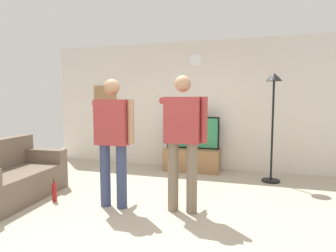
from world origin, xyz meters
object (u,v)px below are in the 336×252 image
Objects in this scene: floor_lamp at (273,105)px; person_standing_nearer_lamp at (113,135)px; tv_stand at (192,160)px; television at (193,133)px; wall_clock at (196,60)px; framed_picture at (105,96)px; person_standing_nearer_couch at (183,134)px; beverage_bottle at (54,192)px; side_couch at (7,179)px.

floor_lamp reaches higher than person_standing_nearer_lamp.
floor_lamp is 2.88m from person_standing_nearer_lamp.
television is (0.00, 0.05, 0.56)m from tv_stand.
wall_clock reaches higher than tv_stand.
person_standing_nearer_couch is (2.49, -2.47, -0.54)m from framed_picture.
beverage_bottle is (-1.52, -2.64, -2.16)m from wall_clock.
television is 2.41m from person_standing_nearer_lamp.
person_standing_nearer_lamp is 1.76m from side_couch.
framed_picture is (-2.15, 0.00, -0.73)m from wall_clock.
person_standing_nearer_lamp is at bearing -173.70° from person_standing_nearer_couch.
tv_stand is 2.34m from person_standing_nearer_couch.
tv_stand is 4.42× the size of wall_clock.
wall_clock is 0.15× the size of person_standing_nearer_lamp.
floor_lamp is at bearing -15.53° from television.
tv_stand is 3.35× the size of beverage_bottle.
television is at bearing 75.33° from person_standing_nearer_lamp.
beverage_bottle is at bearing -175.09° from person_standing_nearer_lamp.
beverage_bottle is (-3.05, -1.98, -1.24)m from floor_lamp.
television is at bearing 90.00° from tv_stand.
television is 4.27× the size of wall_clock.
tv_stand is 2.55m from framed_picture.
side_couch is (-2.55, -0.33, -0.70)m from person_standing_nearer_couch.
person_standing_nearer_couch reaches higher than tv_stand.
framed_picture is 3.06m from side_couch.
person_standing_nearer_couch reaches higher than television.
floor_lamp is 5.73× the size of beverage_bottle.
wall_clock is 0.76× the size of beverage_bottle.
tv_stand is 2.81m from beverage_bottle.
wall_clock is at bearing 60.04° from beverage_bottle.
wall_clock is 0.13× the size of floor_lamp.
television is 1.69m from floor_lamp.
person_standing_nearer_couch is 1.08× the size of side_couch.
person_standing_nearer_lamp is at bearing -103.33° from wall_clock.
framed_picture is at bearing 120.99° from person_standing_nearer_lamp.
person_standing_nearer_couch is at bearing -81.22° from tv_stand.
beverage_bottle is at bearing -76.67° from framed_picture.
framed_picture reaches higher than side_couch.
wall_clock reaches higher than floor_lamp.
framed_picture is 0.30× the size of floor_lamp.
side_couch is at bearing -128.46° from wall_clock.
tv_stand is at bearing 57.08° from beverage_bottle.
framed_picture is 0.35× the size of side_couch.
floor_lamp is at bearing 29.57° from side_couch.
person_standing_nearer_lamp is 0.95m from person_standing_nearer_couch.
person_standing_nearer_lamp reaches higher than tv_stand.
side_couch is 0.73m from beverage_bottle.
person_standing_nearer_lamp is 1.26m from beverage_bottle.
framed_picture reaches higher than tv_stand.
television reaches higher than side_couch.
person_standing_nearer_couch is at bearing -82.24° from wall_clock.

